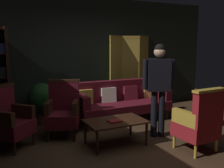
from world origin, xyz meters
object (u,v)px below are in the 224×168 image
object	(u,v)px
folding_screen	(130,71)
velvet_couch	(121,100)
standing_figure	(159,82)
book_red_leather	(115,121)
armchair_gilt_accent	(199,122)
coffee_table	(116,123)
potted_plant	(42,101)
armchair_wing_left	(9,119)
armchair_wing_right	(63,110)

from	to	relation	value
folding_screen	velvet_couch	size ratio (longest dim) A/B	0.90
standing_figure	book_red_leather	xyz separation A→B (m)	(-0.91, -0.05, -0.59)
armchair_gilt_accent	standing_figure	bearing A→B (deg)	102.46
coffee_table	standing_figure	bearing A→B (deg)	0.46
standing_figure	book_red_leather	distance (m)	1.09
potted_plant	book_red_leather	size ratio (longest dim) A/B	4.22
armchair_wing_left	armchair_gilt_accent	bearing A→B (deg)	-28.79
coffee_table	standing_figure	xyz separation A→B (m)	(0.87, 0.01, 0.65)
coffee_table	armchair_gilt_accent	distance (m)	1.35
armchair_gilt_accent	armchair_wing_right	world-z (taller)	same
velvet_couch	armchair_wing_right	world-z (taller)	armchair_wing_right
armchair_gilt_accent	armchair_wing_right	bearing A→B (deg)	137.08
potted_plant	armchair_wing_left	bearing A→B (deg)	-125.87
standing_figure	armchair_gilt_accent	bearing A→B (deg)	-77.54
armchair_wing_right	standing_figure	world-z (taller)	standing_figure
coffee_table	potted_plant	world-z (taller)	potted_plant
armchair_gilt_accent	coffee_table	bearing A→B (deg)	141.74
coffee_table	book_red_leather	xyz separation A→B (m)	(-0.04, -0.05, 0.06)
velvet_couch	armchair_gilt_accent	distance (m)	2.08
potted_plant	coffee_table	bearing A→B (deg)	-61.63
coffee_table	armchair_wing_left	size ratio (longest dim) A/B	0.96
armchair_wing_left	book_red_leather	xyz separation A→B (m)	(1.59, -0.69, -0.06)
folding_screen	armchair_gilt_accent	bearing A→B (deg)	-97.62
armchair_wing_left	coffee_table	bearing A→B (deg)	-21.57
folding_screen	standing_figure	size ratio (longest dim) A/B	1.12
armchair_wing_left	folding_screen	bearing A→B (deg)	24.34
folding_screen	armchair_wing_right	world-z (taller)	folding_screen
armchair_wing_right	book_red_leather	bearing A→B (deg)	-52.34
coffee_table	armchair_wing_right	world-z (taller)	armchair_wing_right
armchair_wing_left	standing_figure	distance (m)	2.64
armchair_wing_right	book_red_leather	xyz separation A→B (m)	(0.65, -0.84, -0.06)
folding_screen	coffee_table	xyz separation A→B (m)	(-1.44, -2.04, -0.61)
folding_screen	armchair_wing_left	distance (m)	3.41
book_red_leather	armchair_gilt_accent	bearing A→B (deg)	-35.57
coffee_table	standing_figure	size ratio (longest dim) A/B	0.59
armchair_wing_left	velvet_couch	bearing A→B (deg)	13.65
standing_figure	armchair_wing_left	bearing A→B (deg)	165.68
potted_plant	book_red_leather	bearing A→B (deg)	-63.41
folding_screen	armchair_wing_left	bearing A→B (deg)	-155.66
coffee_table	armchair_gilt_accent	size ratio (longest dim) A/B	0.96
coffee_table	potted_plant	distance (m)	1.90
standing_figure	velvet_couch	bearing A→B (deg)	95.26
armchair_wing_left	potted_plant	xyz separation A→B (m)	(0.74, 1.02, 0.02)
standing_figure	book_red_leather	bearing A→B (deg)	-176.57
coffee_table	armchair_wing_right	xyz separation A→B (m)	(-0.69, 0.79, 0.12)
armchair_wing_right	potted_plant	size ratio (longest dim) A/B	1.17
armchair_gilt_accent	standing_figure	xyz separation A→B (m)	(-0.19, 0.84, 0.54)
armchair_wing_left	armchair_wing_right	bearing A→B (deg)	8.56
folding_screen	armchair_gilt_accent	size ratio (longest dim) A/B	1.83
velvet_couch	coffee_table	world-z (taller)	velvet_couch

